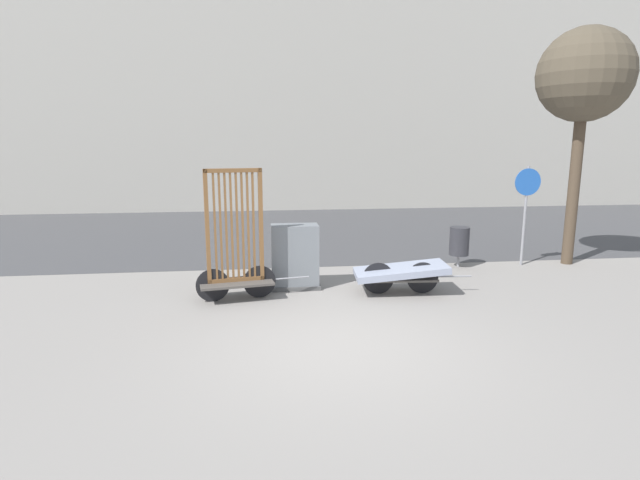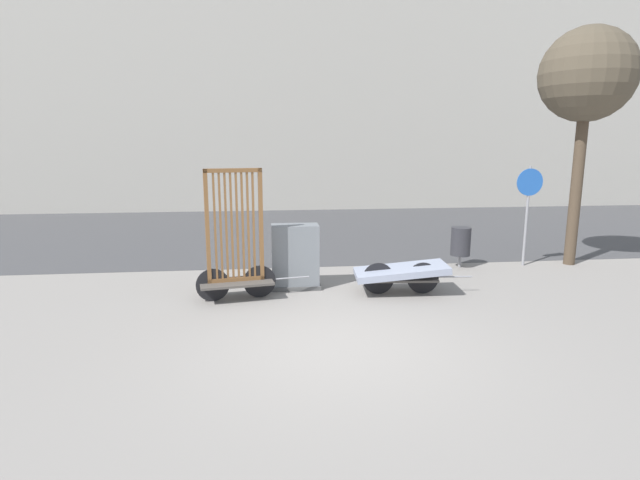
{
  "view_description": "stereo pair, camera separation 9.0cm",
  "coord_description": "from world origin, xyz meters",
  "px_view_note": "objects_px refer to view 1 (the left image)",
  "views": [
    {
      "loc": [
        -1.05,
        -6.47,
        2.78
      ],
      "look_at": [
        0.0,
        2.23,
        1.05
      ],
      "focal_mm": 28.0,
      "sensor_mm": 36.0,
      "label": 1
    },
    {
      "loc": [
        -0.96,
        -6.48,
        2.78
      ],
      "look_at": [
        0.0,
        2.23,
        1.05
      ],
      "focal_mm": 28.0,
      "sensor_mm": 36.0,
      "label": 2
    }
  ],
  "objects_px": {
    "utility_cabinet": "(295,259)",
    "sign_post": "(526,200)",
    "street_tree": "(585,78)",
    "bike_cart_with_bedframe": "(236,255)",
    "trash_bin": "(459,241)",
    "bike_cart_with_mattress": "(401,272)"
  },
  "relations": [
    {
      "from": "bike_cart_with_mattress",
      "to": "trash_bin",
      "type": "relative_size",
      "value": 2.44
    },
    {
      "from": "trash_bin",
      "to": "bike_cart_with_mattress",
      "type": "bearing_deg",
      "value": -135.86
    },
    {
      "from": "trash_bin",
      "to": "sign_post",
      "type": "relative_size",
      "value": 0.4
    },
    {
      "from": "bike_cart_with_mattress",
      "to": "street_tree",
      "type": "xyz_separation_m",
      "value": [
        4.49,
        1.81,
        3.74
      ]
    },
    {
      "from": "utility_cabinet",
      "to": "trash_bin",
      "type": "bearing_deg",
      "value": 17.73
    },
    {
      "from": "trash_bin",
      "to": "street_tree",
      "type": "bearing_deg",
      "value": -0.0
    },
    {
      "from": "utility_cabinet",
      "to": "bike_cart_with_bedframe",
      "type": "bearing_deg",
      "value": -151.29
    },
    {
      "from": "bike_cart_with_bedframe",
      "to": "bike_cart_with_mattress",
      "type": "distance_m",
      "value": 3.03
    },
    {
      "from": "bike_cart_with_mattress",
      "to": "trash_bin",
      "type": "distance_m",
      "value": 2.6
    },
    {
      "from": "bike_cart_with_bedframe",
      "to": "street_tree",
      "type": "bearing_deg",
      "value": 3.84
    },
    {
      "from": "utility_cabinet",
      "to": "street_tree",
      "type": "xyz_separation_m",
      "value": [
        6.41,
        1.21,
        3.56
      ]
    },
    {
      "from": "street_tree",
      "to": "bike_cart_with_bedframe",
      "type": "bearing_deg",
      "value": -166.47
    },
    {
      "from": "utility_cabinet",
      "to": "sign_post",
      "type": "distance_m",
      "value": 5.5
    },
    {
      "from": "utility_cabinet",
      "to": "sign_post",
      "type": "bearing_deg",
      "value": 12.78
    },
    {
      "from": "bike_cart_with_mattress",
      "to": "utility_cabinet",
      "type": "xyz_separation_m",
      "value": [
        -1.92,
        0.6,
        0.18
      ]
    },
    {
      "from": "bike_cart_with_mattress",
      "to": "sign_post",
      "type": "xyz_separation_m",
      "value": [
        3.37,
        1.8,
        1.09
      ]
    },
    {
      "from": "bike_cart_with_bedframe",
      "to": "bike_cart_with_mattress",
      "type": "bearing_deg",
      "value": -9.71
    },
    {
      "from": "bike_cart_with_mattress",
      "to": "trash_bin",
      "type": "xyz_separation_m",
      "value": [
        1.86,
        1.81,
        0.19
      ]
    },
    {
      "from": "bike_cart_with_bedframe",
      "to": "sign_post",
      "type": "relative_size",
      "value": 1.04
    },
    {
      "from": "sign_post",
      "to": "street_tree",
      "type": "height_order",
      "value": "street_tree"
    },
    {
      "from": "trash_bin",
      "to": "street_tree",
      "type": "distance_m",
      "value": 4.42
    },
    {
      "from": "trash_bin",
      "to": "utility_cabinet",
      "type": "bearing_deg",
      "value": -162.27
    }
  ]
}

